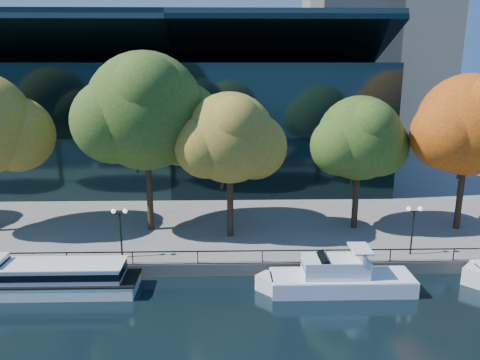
{
  "coord_description": "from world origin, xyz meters",
  "views": [
    {
      "loc": [
        2.42,
        -30.28,
        16.15
      ],
      "look_at": [
        3.39,
        8.0,
        6.39
      ],
      "focal_mm": 35.0,
      "sensor_mm": 36.0,
      "label": 1
    }
  ],
  "objects_px": {
    "tree_2": "(148,114)",
    "tree_5": "(471,127)",
    "tree_3": "(232,140)",
    "tree_4": "(361,140)",
    "tour_boat": "(43,277)",
    "cruiser_near": "(335,277)",
    "lamp_2": "(413,219)",
    "lamp_1": "(120,222)"
  },
  "relations": [
    {
      "from": "tree_2",
      "to": "tree_5",
      "type": "xyz_separation_m",
      "value": [
        28.43,
        -0.44,
        -1.21
      ]
    },
    {
      "from": "tree_3",
      "to": "tree_4",
      "type": "height_order",
      "value": "tree_3"
    },
    {
      "from": "tour_boat",
      "to": "tree_4",
      "type": "distance_m",
      "value": 28.36
    },
    {
      "from": "cruiser_near",
      "to": "tree_2",
      "type": "relative_size",
      "value": 0.71
    },
    {
      "from": "cruiser_near",
      "to": "tree_3",
      "type": "relative_size",
      "value": 0.9
    },
    {
      "from": "tree_3",
      "to": "tree_5",
      "type": "relative_size",
      "value": 0.9
    },
    {
      "from": "tree_2",
      "to": "lamp_2",
      "type": "relative_size",
      "value": 3.99
    },
    {
      "from": "tree_4",
      "to": "lamp_1",
      "type": "distance_m",
      "value": 22.0
    },
    {
      "from": "tour_boat",
      "to": "tree_3",
      "type": "height_order",
      "value": "tree_3"
    },
    {
      "from": "tree_3",
      "to": "tree_4",
      "type": "xyz_separation_m",
      "value": [
        11.6,
        1.82,
        -0.36
      ]
    },
    {
      "from": "tree_4",
      "to": "lamp_2",
      "type": "distance_m",
      "value": 8.7
    },
    {
      "from": "cruiser_near",
      "to": "tree_5",
      "type": "relative_size",
      "value": 0.8
    },
    {
      "from": "tree_5",
      "to": "cruiser_near",
      "type": "bearing_deg",
      "value": -144.22
    },
    {
      "from": "cruiser_near",
      "to": "tree_4",
      "type": "bearing_deg",
      "value": 67.82
    },
    {
      "from": "tree_2",
      "to": "tree_4",
      "type": "relative_size",
      "value": 1.31
    },
    {
      "from": "tree_4",
      "to": "lamp_2",
      "type": "xyz_separation_m",
      "value": [
        2.77,
        -6.3,
        -5.31
      ]
    },
    {
      "from": "tree_4",
      "to": "tree_5",
      "type": "distance_m",
      "value": 9.64
    },
    {
      "from": "tree_2",
      "to": "lamp_1",
      "type": "height_order",
      "value": "tree_2"
    },
    {
      "from": "tree_5",
      "to": "lamp_1",
      "type": "height_order",
      "value": "tree_5"
    },
    {
      "from": "cruiser_near",
      "to": "tree_3",
      "type": "bearing_deg",
      "value": 130.68
    },
    {
      "from": "tour_boat",
      "to": "lamp_1",
      "type": "xyz_separation_m",
      "value": [
        4.82,
        3.78,
        2.85
      ]
    },
    {
      "from": "tour_boat",
      "to": "tree_5",
      "type": "relative_size",
      "value": 0.99
    },
    {
      "from": "tree_4",
      "to": "tree_3",
      "type": "bearing_deg",
      "value": -171.09
    },
    {
      "from": "tree_3",
      "to": "lamp_1",
      "type": "height_order",
      "value": "tree_3"
    },
    {
      "from": "cruiser_near",
      "to": "tree_2",
      "type": "bearing_deg",
      "value": 144.68
    },
    {
      "from": "cruiser_near",
      "to": "tree_4",
      "type": "distance_m",
      "value": 13.94
    },
    {
      "from": "cruiser_near",
      "to": "tree_3",
      "type": "height_order",
      "value": "tree_3"
    },
    {
      "from": "cruiser_near",
      "to": "tree_3",
      "type": "xyz_separation_m",
      "value": [
        -7.36,
        8.57,
        8.63
      ]
    },
    {
      "from": "tree_3",
      "to": "lamp_2",
      "type": "height_order",
      "value": "tree_3"
    },
    {
      "from": "tour_boat",
      "to": "cruiser_near",
      "type": "distance_m",
      "value": 20.98
    },
    {
      "from": "tour_boat",
      "to": "tree_5",
      "type": "bearing_deg",
      "value": 15.48
    },
    {
      "from": "tree_2",
      "to": "cruiser_near",
      "type": "bearing_deg",
      "value": -35.32
    },
    {
      "from": "lamp_2",
      "to": "lamp_1",
      "type": "bearing_deg",
      "value": 180.0
    },
    {
      "from": "cruiser_near",
      "to": "tree_2",
      "type": "height_order",
      "value": "tree_2"
    },
    {
      "from": "tree_2",
      "to": "tree_5",
      "type": "bearing_deg",
      "value": -0.88
    },
    {
      "from": "tour_boat",
      "to": "cruiser_near",
      "type": "bearing_deg",
      "value": -0.84
    },
    {
      "from": "tree_5",
      "to": "lamp_1",
      "type": "xyz_separation_m",
      "value": [
        -29.95,
        -5.86,
        -6.51
      ]
    },
    {
      "from": "tree_2",
      "to": "tree_5",
      "type": "distance_m",
      "value": 28.46
    },
    {
      "from": "tree_4",
      "to": "tree_5",
      "type": "bearing_deg",
      "value": -2.69
    },
    {
      "from": "cruiser_near",
      "to": "tree_4",
      "type": "xyz_separation_m",
      "value": [
        4.23,
        10.39,
        8.27
      ]
    },
    {
      "from": "tour_boat",
      "to": "tree_2",
      "type": "height_order",
      "value": "tree_2"
    },
    {
      "from": "tour_boat",
      "to": "tree_2",
      "type": "xyz_separation_m",
      "value": [
        6.34,
        10.07,
        10.56
      ]
    }
  ]
}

